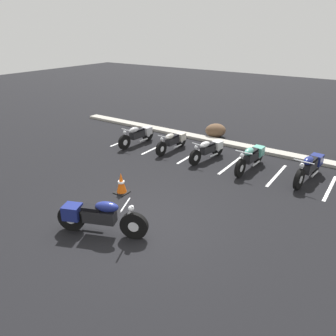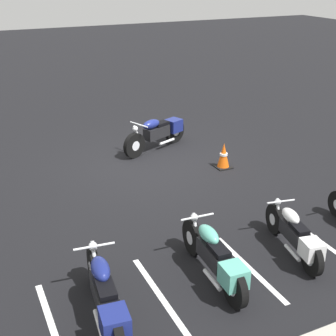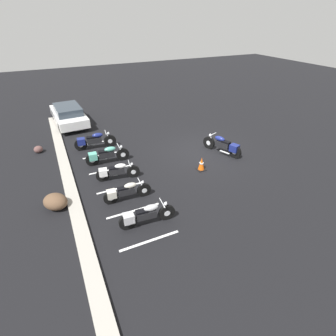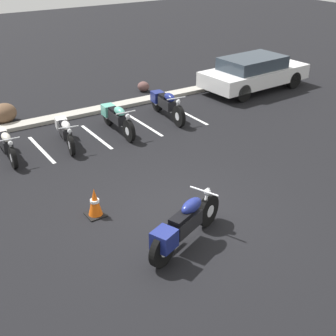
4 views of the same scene
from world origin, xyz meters
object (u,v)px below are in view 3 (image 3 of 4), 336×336
object	(u,v)px
parked_bike_1	(125,192)
landscape_rock_1	(55,202)
landscape_rock_0	(38,149)
parked_bike_4	(93,141)
parked_bike_0	(145,215)
parked_bike_2	(116,171)
motorcycle_navy_featured	(224,145)
parked_bike_3	(105,155)
traffic_cone	(201,164)
car_white	(69,114)

from	to	relation	value
parked_bike_1	landscape_rock_1	size ratio (longest dim) A/B	2.06
landscape_rock_0	parked_bike_4	bearing A→B (deg)	-105.49
landscape_rock_0	parked_bike_0	bearing A→B (deg)	-157.40
parked_bike_1	landscape_rock_1	world-z (taller)	parked_bike_1
parked_bike_2	landscape_rock_1	xyz separation A→B (m)	(-1.03, 2.65, -0.10)
motorcycle_navy_featured	parked_bike_3	bearing A→B (deg)	52.57
parked_bike_0	traffic_cone	bearing A→B (deg)	36.91
landscape_rock_1	parked_bike_3	bearing A→B (deg)	-43.83
parked_bike_0	landscape_rock_1	distance (m)	3.61
motorcycle_navy_featured	landscape_rock_0	size ratio (longest dim) A/B	4.75
parked_bike_2	parked_bike_4	xyz separation A→B (m)	(3.60, 0.27, 0.06)
parked_bike_2	landscape_rock_1	world-z (taller)	parked_bike_2
landscape_rock_0	traffic_cone	xyz separation A→B (m)	(-5.29, -7.03, 0.12)
motorcycle_navy_featured	parked_bike_3	world-z (taller)	motorcycle_navy_featured
parked_bike_1	landscape_rock_0	world-z (taller)	parked_bike_1
parked_bike_4	parked_bike_3	bearing A→B (deg)	-77.47
parked_bike_4	parked_bike_2	bearing A→B (deg)	-79.49
parked_bike_3	landscape_rock_0	xyz separation A→B (m)	(2.71, 3.03, -0.27)
motorcycle_navy_featured	parked_bike_3	size ratio (longest dim) A/B	1.01
landscape_rock_1	traffic_cone	xyz separation A→B (m)	(0.12, -6.59, -0.00)
parked_bike_0	parked_bike_2	size ratio (longest dim) A/B	1.06
traffic_cone	landscape_rock_0	bearing A→B (deg)	53.03
parked_bike_0	parked_bike_3	world-z (taller)	parked_bike_3
parked_bike_0	parked_bike_2	distance (m)	3.34
motorcycle_navy_featured	parked_bike_1	distance (m)	6.21
parked_bike_0	landscape_rock_0	world-z (taller)	parked_bike_0
parked_bike_2	parked_bike_3	xyz separation A→B (m)	(1.68, 0.06, 0.04)
landscape_rock_1	car_white	bearing A→B (deg)	-10.40
parked_bike_3	parked_bike_2	bearing A→B (deg)	-85.09
parked_bike_1	parked_bike_4	world-z (taller)	parked_bike_4
traffic_cone	parked_bike_0	bearing A→B (deg)	122.47
motorcycle_navy_featured	landscape_rock_0	xyz separation A→B (m)	(4.33, 8.98, -0.30)
parked_bike_0	parked_bike_1	size ratio (longest dim) A/B	1.06
car_white	motorcycle_navy_featured	bearing A→B (deg)	-143.08
parked_bike_2	car_white	size ratio (longest dim) A/B	0.44
parked_bike_0	car_white	xyz separation A→B (m)	(11.40, 1.11, 0.25)
parked_bike_1	landscape_rock_0	xyz separation A→B (m)	(6.06, 3.02, -0.22)
parked_bike_3	traffic_cone	xyz separation A→B (m)	(-2.59, -4.00, -0.14)
parked_bike_0	parked_bike_3	xyz separation A→B (m)	(5.02, 0.18, 0.02)
parked_bike_2	parked_bike_3	world-z (taller)	parked_bike_3
parked_bike_2	parked_bike_4	bearing A→B (deg)	104.83
landscape_rock_1	traffic_cone	size ratio (longest dim) A/B	1.44
motorcycle_navy_featured	landscape_rock_1	size ratio (longest dim) A/B	2.31
parked_bike_0	landscape_rock_0	distance (m)	8.37
parked_bike_0	landscape_rock_1	xyz separation A→B (m)	(2.31, 2.77, -0.12)
parked_bike_1	car_white	world-z (taller)	car_white
parked_bike_0	landscape_rock_1	world-z (taller)	parked_bike_0
parked_bike_2	parked_bike_3	size ratio (longest dim) A/B	0.90
parked_bike_2	landscape_rock_0	bearing A→B (deg)	135.74
parked_bike_4	car_white	world-z (taller)	car_white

